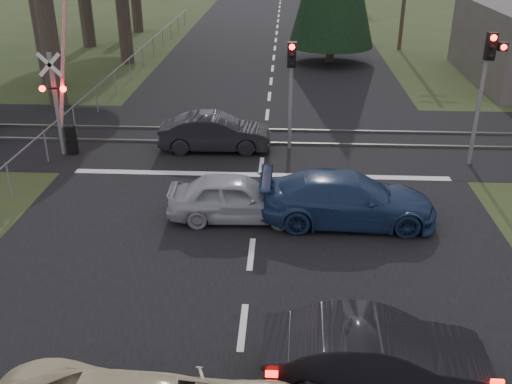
# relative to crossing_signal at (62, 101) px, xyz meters

# --- Properties ---
(ground) EXTENTS (120.00, 120.00, 0.00)m
(ground) POSITION_rel_crossing_signal_xyz_m (7.27, -9.79, -2.06)
(ground) COLOR #2C3B1A
(ground) RESTS_ON ground
(road) EXTENTS (14.00, 100.00, 0.01)m
(road) POSITION_rel_crossing_signal_xyz_m (7.27, 0.21, -2.05)
(road) COLOR black
(road) RESTS_ON ground
(rail_corridor) EXTENTS (120.00, 8.00, 0.01)m
(rail_corridor) POSITION_rel_crossing_signal_xyz_m (7.27, 2.21, -2.05)
(rail_corridor) COLOR black
(rail_corridor) RESTS_ON ground
(stop_line) EXTENTS (13.00, 0.35, 0.00)m
(stop_line) POSITION_rel_crossing_signal_xyz_m (7.27, -1.59, -2.05)
(stop_line) COLOR silver
(stop_line) RESTS_ON ground
(rail_near) EXTENTS (120.00, 0.12, 0.10)m
(rail_near) POSITION_rel_crossing_signal_xyz_m (7.27, 1.41, -2.01)
(rail_near) COLOR #59544C
(rail_near) RESTS_ON ground
(rail_far) EXTENTS (120.00, 0.12, 0.10)m
(rail_far) POSITION_rel_crossing_signal_xyz_m (7.27, 3.01, -2.01)
(rail_far) COLOR #59544C
(rail_far) RESTS_ON ground
(crossing_signal) EXTENTS (1.62, 0.38, 6.96)m
(crossing_signal) POSITION_rel_crossing_signal_xyz_m (0.00, 0.00, 0.00)
(crossing_signal) COLOR slate
(crossing_signal) RESTS_ON ground
(traffic_signal_right) EXTENTS (0.68, 0.48, 4.70)m
(traffic_signal_right) POSITION_rel_crossing_signal_xyz_m (14.82, -0.31, 1.26)
(traffic_signal_right) COLOR slate
(traffic_signal_right) RESTS_ON ground
(traffic_signal_center) EXTENTS (0.32, 0.48, 4.10)m
(traffic_signal_center) POSITION_rel_crossing_signal_xyz_m (8.27, 0.89, 0.75)
(traffic_signal_center) COLOR slate
(traffic_signal_center) RESTS_ON ground
(fence_left) EXTENTS (0.10, 36.00, 1.20)m
(fence_left) POSITION_rel_crossing_signal_xyz_m (-0.53, 12.71, -2.06)
(fence_left) COLOR slate
(fence_left) RESTS_ON ground
(dark_hatchback) EXTENTS (4.28, 1.58, 1.40)m
(dark_hatchback) POSITION_rel_crossing_signal_xyz_m (9.87, -11.34, -1.36)
(dark_hatchback) COLOR black
(dark_hatchback) RESTS_ON ground
(silver_car) EXTENTS (4.00, 1.71, 1.35)m
(silver_car) POSITION_rel_crossing_signal_xyz_m (6.71, -4.79, -1.38)
(silver_car) COLOR #9D9EA4
(silver_car) RESTS_ON ground
(blue_sedan) EXTENTS (5.07, 2.09, 1.47)m
(blue_sedan) POSITION_rel_crossing_signal_xyz_m (9.94, -4.83, -1.32)
(blue_sedan) COLOR navy
(blue_sedan) RESTS_ON ground
(dark_car_far) EXTENTS (4.23, 1.59, 1.38)m
(dark_car_far) POSITION_rel_crossing_signal_xyz_m (5.45, 0.73, -1.37)
(dark_car_far) COLOR black
(dark_car_far) RESTS_ON ground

